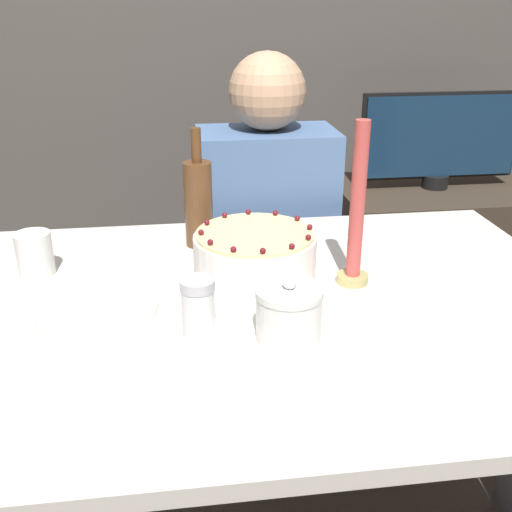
{
  "coord_description": "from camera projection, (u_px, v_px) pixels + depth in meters",
  "views": [
    {
      "loc": [
        -0.15,
        -1.02,
        1.33
      ],
      "look_at": [
        0.0,
        0.12,
        0.82
      ],
      "focal_mm": 42.0,
      "sensor_mm": 36.0,
      "label": 1
    }
  ],
  "objects": [
    {
      "name": "plate_stack",
      "position": [
        97.0,
        309.0,
        1.12
      ],
      "size": [
        0.23,
        0.23,
        0.02
      ],
      "color": "white",
      "rests_on": "dining_table"
    },
    {
      "name": "cake",
      "position": [
        256.0,
        254.0,
        1.26
      ],
      "size": [
        0.26,
        0.26,
        0.11
      ],
      "color": "white",
      "rests_on": "dining_table"
    },
    {
      "name": "sugar_shaker",
      "position": [
        198.0,
        306.0,
        1.04
      ],
      "size": [
        0.06,
        0.06,
        0.1
      ],
      "color": "white",
      "rests_on": "dining_table"
    },
    {
      "name": "dining_table",
      "position": [
        263.0,
        357.0,
        1.22
      ],
      "size": [
        1.32,
        0.93,
        0.78
      ],
      "color": "beige",
      "rests_on": "ground_plane"
    },
    {
      "name": "tv_monitor",
      "position": [
        440.0,
        138.0,
        2.24
      ],
      "size": [
        0.61,
        0.1,
        0.36
      ],
      "color": "black",
      "rests_on": "side_cabinet"
    },
    {
      "name": "wall_behind",
      "position": [
        210.0,
        4.0,
        2.23
      ],
      "size": [
        8.0,
        0.05,
        2.6
      ],
      "color": "#4C4742",
      "rests_on": "ground_plane"
    },
    {
      "name": "bottle",
      "position": [
        198.0,
        202.0,
        1.39
      ],
      "size": [
        0.07,
        0.07,
        0.28
      ],
      "color": "brown",
      "rests_on": "dining_table"
    },
    {
      "name": "cup",
      "position": [
        35.0,
        254.0,
        1.26
      ],
      "size": [
        0.08,
        0.08,
        0.09
      ],
      "color": "white",
      "rests_on": "dining_table"
    },
    {
      "name": "candle",
      "position": [
        356.0,
        218.0,
        1.19
      ],
      "size": [
        0.07,
        0.07,
        0.34
      ],
      "color": "tan",
      "rests_on": "dining_table"
    },
    {
      "name": "side_cabinet",
      "position": [
        425.0,
        264.0,
        2.44
      ],
      "size": [
        0.75,
        0.52,
        0.65
      ],
      "color": "#382D23",
      "rests_on": "ground_plane"
    },
    {
      "name": "person_man_blue_shirt",
      "position": [
        266.0,
        274.0,
        1.89
      ],
      "size": [
        0.4,
        0.34,
        1.19
      ],
      "rotation": [
        0.0,
        0.0,
        3.14
      ],
      "color": "#595960",
      "rests_on": "ground_plane"
    },
    {
      "name": "sugar_bowl",
      "position": [
        289.0,
        313.0,
        1.02
      ],
      "size": [
        0.12,
        0.12,
        0.12
      ],
      "color": "white",
      "rests_on": "dining_table"
    }
  ]
}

